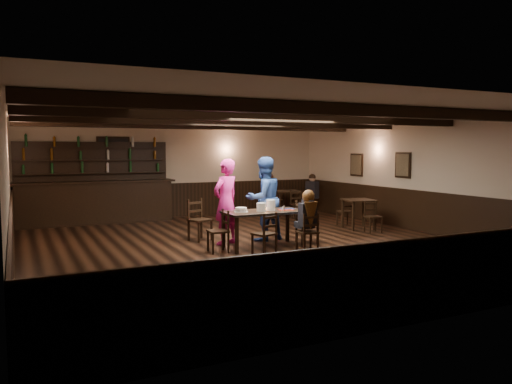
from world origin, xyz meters
name	(u,v)px	position (x,y,z in m)	size (l,w,h in m)	color
ground	(252,246)	(0.00, 0.00, 0.00)	(10.00, 10.00, 0.00)	black
room_shell	(252,162)	(0.01, 0.04, 1.75)	(9.02, 10.02, 2.71)	beige
dining_table	(264,215)	(0.15, -0.24, 0.67)	(1.62, 0.82, 0.75)	black
chair_near_left	(267,231)	(-0.16, -0.98, 0.48)	(0.48, 0.46, 0.82)	black
chair_near_right	(309,229)	(0.72, -1.06, 0.45)	(0.38, 0.36, 0.77)	black
chair_end_left	(221,227)	(-0.80, -0.28, 0.48)	(0.39, 0.41, 0.83)	black
chair_end_right	(303,219)	(1.10, -0.23, 0.53)	(0.47, 0.49, 0.90)	black
chair_far_pushed	(198,216)	(-0.80, 1.12, 0.53)	(0.54, 0.53, 0.91)	black
woman_pink	(226,202)	(-0.41, 0.43, 0.90)	(0.66, 0.43, 1.80)	#F239A8
man_blue	(264,199)	(0.51, 0.47, 0.92)	(0.89, 0.70, 1.84)	#295082
seated_person	(308,211)	(0.72, -1.01, 0.81)	(0.32, 0.48, 0.78)	black
cake	(241,210)	(-0.34, -0.20, 0.79)	(0.29, 0.29, 0.09)	white
plate_stack_a	(261,207)	(0.04, -0.33, 0.84)	(0.19, 0.19, 0.18)	white
plate_stack_b	(271,205)	(0.31, -0.24, 0.86)	(0.19, 0.19, 0.22)	white
tea_light	(266,209)	(0.24, -0.16, 0.78)	(0.05, 0.05, 0.06)	#A5A8AD
salt_shaker	(283,209)	(0.52, -0.36, 0.79)	(0.03, 0.03, 0.08)	silver
pepper_shaker	(284,208)	(0.59, -0.30, 0.80)	(0.04, 0.04, 0.09)	#A5A8AD
drink_glass	(274,207)	(0.42, -0.16, 0.81)	(0.07, 0.07, 0.11)	silver
menu_red	(286,210)	(0.64, -0.30, 0.75)	(0.31, 0.21, 0.00)	maroon
menu_blue	(287,209)	(0.74, -0.16, 0.75)	(0.29, 0.20, 0.00)	#101D53
bar_counter	(96,196)	(-2.44, 4.72, 0.73)	(4.20, 0.70, 2.20)	black
back_table_a	(359,204)	(3.35, 0.82, 0.64)	(0.82, 0.82, 0.75)	black
back_table_b	(287,194)	(3.00, 3.85, 0.64)	(0.91, 0.91, 0.75)	black
bg_patron_left	(270,187)	(2.44, 3.91, 0.87)	(0.27, 0.41, 0.82)	black
bg_patron_right	(312,186)	(3.91, 3.87, 0.85)	(0.33, 0.42, 0.77)	black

